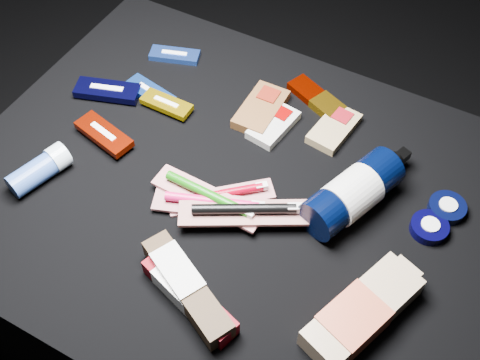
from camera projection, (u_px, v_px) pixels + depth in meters
The scene contains 22 objects.
ground at pixel (232, 289), 1.40m from camera, with size 3.00×3.00×0.00m, color black.
cloth_table at pixel (231, 245), 1.24m from camera, with size 0.98×0.78×0.40m, color black.
luna_bar_0 at pixel (175, 55), 1.29m from camera, with size 0.11×0.07×0.01m.
luna_bar_1 at pixel (150, 92), 1.22m from camera, with size 0.12×0.06×0.01m.
luna_bar_2 at pixel (107, 91), 1.22m from camera, with size 0.14×0.09×0.02m.
luna_bar_3 at pixel (167, 104), 1.19m from camera, with size 0.10×0.04×0.01m.
luna_bar_4 at pixel (104, 134), 1.14m from camera, with size 0.13×0.07×0.02m.
clif_bar_0 at pixel (262, 107), 1.19m from camera, with size 0.07×0.13×0.02m.
clif_bar_1 at pixel (275, 124), 1.17m from camera, with size 0.07×0.12×0.02m.
clif_bar_2 at pixel (335, 127), 1.16m from camera, with size 0.08×0.12×0.02m.
power_bar at pixel (322, 103), 1.20m from camera, with size 0.15×0.10×0.02m.
lotion_bottle at pixel (353, 193), 1.03m from camera, with size 0.14×0.24×0.08m.
cream_tin_upper at pixel (447, 208), 1.05m from camera, with size 0.07×0.07×0.02m.
cream_tin_lower at pixel (429, 227), 1.02m from camera, with size 0.06×0.06×0.02m.
bodywash_bottle at pixel (361, 314), 0.91m from camera, with size 0.14×0.22×0.05m.
deodorant_stick at pixel (40, 169), 1.08m from camera, with size 0.08×0.12×0.05m.
toothbrush_pack_0 at pixel (223, 195), 1.07m from camera, with size 0.17×0.16×0.02m.
toothbrush_pack_1 at pixel (214, 204), 1.05m from camera, with size 0.21×0.12×0.02m.
toothbrush_pack_2 at pixel (209, 197), 1.05m from camera, with size 0.21×0.06×0.02m.
toothbrush_pack_3 at pixel (246, 211), 1.02m from camera, with size 0.22×0.15×0.02m.
toothpaste_carton_red at pixel (186, 293), 0.94m from camera, with size 0.19×0.09×0.04m.
toothpaste_carton_green at pixel (184, 283), 0.94m from camera, with size 0.20×0.13×0.04m.
Camera 1 is at (0.33, -0.56, 1.27)m, focal length 45.00 mm.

